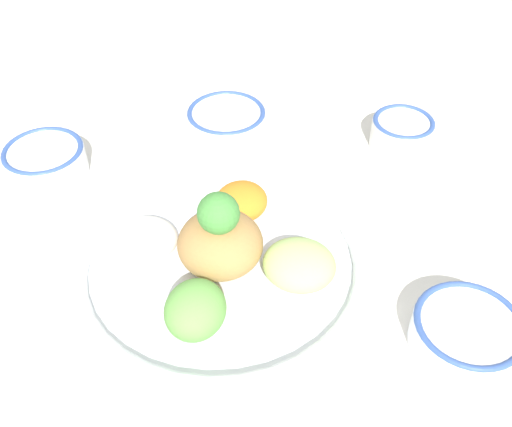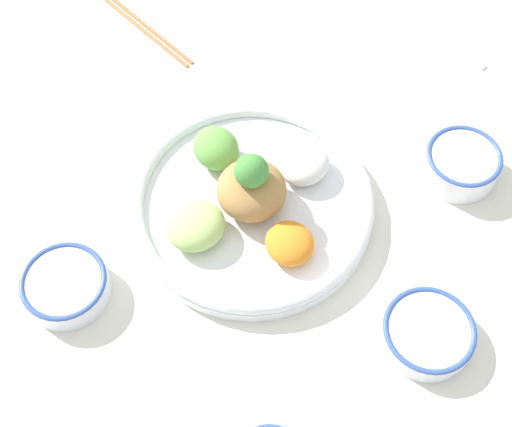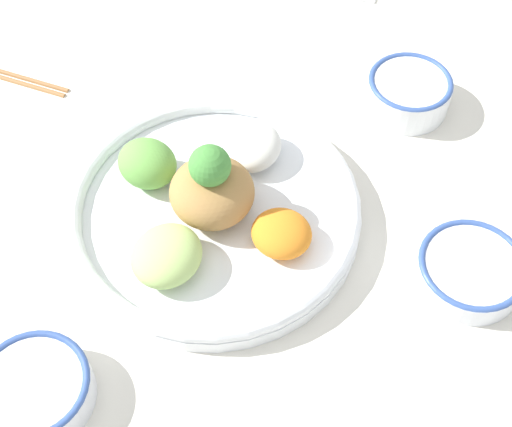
{
  "view_description": "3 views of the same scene",
  "coord_description": "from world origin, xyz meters",
  "px_view_note": "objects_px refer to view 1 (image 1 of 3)",
  "views": [
    {
      "loc": [
        0.21,
        0.39,
        0.53
      ],
      "look_at": [
        -0.03,
        -0.01,
        0.09
      ],
      "focal_mm": 42.0,
      "sensor_mm": 36.0,
      "label": 1
    },
    {
      "loc": [
        -0.5,
        -0.13,
        0.87
      ],
      "look_at": [
        -0.03,
        -0.04,
        0.06
      ],
      "focal_mm": 50.0,
      "sensor_mm": 36.0,
      "label": 2
    },
    {
      "loc": [
        -0.47,
        0.04,
        0.69
      ],
      "look_at": [
        -0.02,
        -0.07,
        0.03
      ],
      "focal_mm": 50.0,
      "sensor_mm": 36.0,
      "label": 3
    }
  ],
  "objects_px": {
    "sauce_bowl_dark": "(467,332)",
    "rice_bowl_plain": "(402,132)",
    "rice_bowl_blue": "(226,119)",
    "salad_platter": "(222,261)",
    "sauce_bowl_red": "(46,161)"
  },
  "relations": [
    {
      "from": "rice_bowl_blue",
      "to": "sauce_bowl_dark",
      "type": "bearing_deg",
      "value": 92.48
    },
    {
      "from": "sauce_bowl_dark",
      "to": "rice_bowl_plain",
      "type": "distance_m",
      "value": 0.35
    },
    {
      "from": "rice_bowl_plain",
      "to": "rice_bowl_blue",
      "type": "bearing_deg",
      "value": -40.57
    },
    {
      "from": "salad_platter",
      "to": "sauce_bowl_dark",
      "type": "xyz_separation_m",
      "value": [
        -0.17,
        0.21,
        -0.0
      ]
    },
    {
      "from": "salad_platter",
      "to": "sauce_bowl_red",
      "type": "distance_m",
      "value": 0.31
    },
    {
      "from": "salad_platter",
      "to": "rice_bowl_plain",
      "type": "relative_size",
      "value": 3.84
    },
    {
      "from": "rice_bowl_plain",
      "to": "salad_platter",
      "type": "bearing_deg",
      "value": 14.04
    },
    {
      "from": "sauce_bowl_dark",
      "to": "sauce_bowl_red",
      "type": "bearing_deg",
      "value": -60.3
    },
    {
      "from": "sauce_bowl_red",
      "to": "rice_bowl_plain",
      "type": "height_order",
      "value": "same"
    },
    {
      "from": "salad_platter",
      "to": "rice_bowl_plain",
      "type": "distance_m",
      "value": 0.36
    },
    {
      "from": "salad_platter",
      "to": "sauce_bowl_dark",
      "type": "distance_m",
      "value": 0.27
    },
    {
      "from": "sauce_bowl_dark",
      "to": "rice_bowl_plain",
      "type": "height_order",
      "value": "rice_bowl_plain"
    },
    {
      "from": "rice_bowl_plain",
      "to": "sauce_bowl_red",
      "type": "bearing_deg",
      "value": -23.4
    },
    {
      "from": "salad_platter",
      "to": "sauce_bowl_red",
      "type": "height_order",
      "value": "salad_platter"
    },
    {
      "from": "rice_bowl_blue",
      "to": "sauce_bowl_dark",
      "type": "height_order",
      "value": "sauce_bowl_dark"
    }
  ]
}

